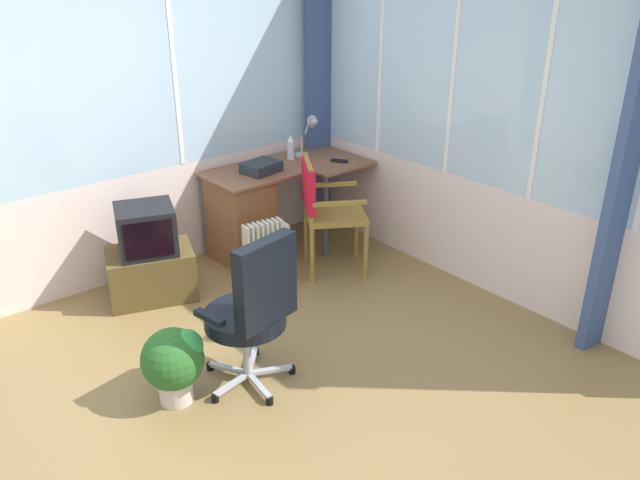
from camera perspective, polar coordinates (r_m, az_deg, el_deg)
The scene contains 15 objects.
ground at distance 3.99m, azimuth -7.16°, elevation -14.35°, with size 5.50×4.82×0.06m, color olive.
north_window_panel at distance 5.01m, azimuth -20.54°, elevation 10.08°, with size 4.50×0.07×2.69m.
east_window_panel at distance 4.84m, azimuth 15.41°, elevation 10.36°, with size 0.07×3.82×2.69m.
curtain_corner at distance 5.96m, azimuth 0.02°, elevation 13.30°, with size 0.29×0.07×2.59m, color #3A5181.
curtain_east_far at distance 4.30m, azimuth 26.12°, elevation 6.23°, with size 0.29×0.07×2.59m, color #3A5181.
desk at distance 5.46m, azimuth -6.66°, elevation 2.37°, with size 1.39×0.77×0.77m.
desk_lamp at distance 5.74m, azimuth -0.76°, elevation 9.95°, with size 0.23×0.19×0.37m.
tv_remote at distance 5.62m, azimuth 1.76°, elevation 7.14°, with size 0.04×0.15×0.02m, color black.
spray_bottle at distance 5.68m, azimuth -2.66°, elevation 8.31°, with size 0.06×0.06×0.22m.
paper_tray at distance 5.36m, azimuth -5.32°, elevation 6.55°, with size 0.30×0.23×0.09m, color #212A32.
wooden_armchair at distance 5.14m, azimuth 0.03°, elevation 3.53°, with size 0.66×0.66×0.95m.
office_chair at distance 3.75m, azimuth -5.98°, elevation -5.91°, with size 0.62×0.57×1.02m.
tv_on_stand at distance 5.00m, azimuth -15.09°, elevation -1.59°, with size 0.75×0.64×0.75m.
space_heater at distance 5.00m, azimuth -4.78°, elevation -1.32°, with size 0.40×0.22×0.57m.
potted_plant at distance 3.86m, azimuth -12.97°, elevation -10.52°, with size 0.37×0.37×0.48m.
Camera 1 is at (-1.60, -2.66, 2.47)m, focal length 35.52 mm.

